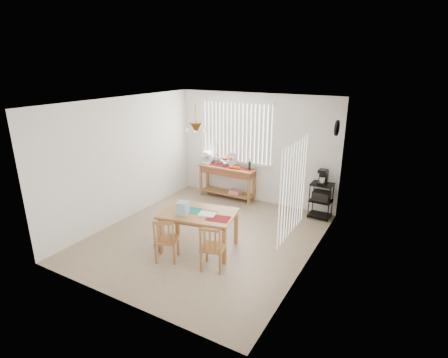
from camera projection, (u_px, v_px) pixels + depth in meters
The scene contains 10 objects.
ground at pixel (206, 237), 6.86m from camera, with size 4.00×4.50×0.01m, color gray.
room_shell at pixel (205, 153), 6.33m from camera, with size 4.20×4.70×2.70m.
sideboard at pixel (227, 175), 8.64m from camera, with size 1.45×0.41×0.81m.
sideboard_items at pixel (219, 161), 8.65m from camera, with size 1.37×0.34×0.62m.
wire_cart at pixel (321, 197), 7.56m from camera, with size 0.46×0.37×0.79m.
cart_items at pixel (323, 177), 7.42m from camera, with size 0.19×0.22×0.32m.
dining_table at pixel (198, 216), 6.26m from camera, with size 1.47×1.10×0.71m.
table_items at pixel (189, 210), 6.14m from camera, with size 1.08×0.49×0.23m.
chair_left at pixel (166, 240), 5.92m from camera, with size 0.49×0.49×0.79m.
chair_right at pixel (212, 248), 5.66m from camera, with size 0.46×0.46×0.80m.
Camera 1 is at (3.34, -5.17, 3.25)m, focal length 28.00 mm.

